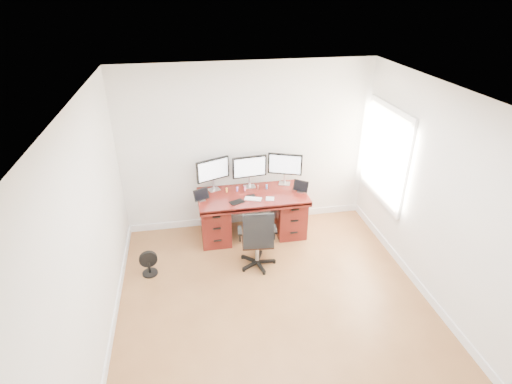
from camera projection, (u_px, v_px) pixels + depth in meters
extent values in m
plane|color=brown|center=(278.00, 313.00, 5.02)|extent=(4.50, 4.50, 0.00)
cube|color=white|center=(247.00, 148.00, 6.34)|extent=(4.00, 0.10, 2.70)
cube|color=white|center=(445.00, 206.00, 4.71)|extent=(0.10, 4.50, 2.70)
cube|color=white|center=(385.00, 154.00, 5.98)|extent=(0.04, 1.30, 1.50)
cube|color=white|center=(384.00, 155.00, 5.98)|extent=(0.01, 1.15, 1.35)
cube|color=#531410|center=(253.00, 196.00, 6.24)|extent=(1.70, 0.80, 0.05)
cube|color=#531410|center=(215.00, 219.00, 6.35)|extent=(0.45, 0.70, 0.70)
cube|color=#531410|center=(289.00, 212.00, 6.54)|extent=(0.45, 0.70, 0.70)
cube|color=#3E0E0B|center=(249.00, 199.00, 6.61)|extent=(0.74, 0.03, 0.40)
cylinder|color=black|center=(257.00, 262.00, 5.88)|extent=(0.56, 0.56, 0.07)
cylinder|color=silver|center=(257.00, 250.00, 5.78)|extent=(0.05, 0.05, 0.36)
cube|color=black|center=(257.00, 240.00, 5.69)|extent=(0.48, 0.46, 0.06)
cube|color=black|center=(259.00, 231.00, 5.39)|extent=(0.42, 0.09, 0.50)
cube|color=black|center=(240.00, 231.00, 5.60)|extent=(0.08, 0.22, 0.03)
cube|color=black|center=(275.00, 229.00, 5.63)|extent=(0.08, 0.22, 0.03)
cylinder|color=black|center=(150.00, 273.00, 5.70)|extent=(0.22, 0.22, 0.03)
cylinder|color=black|center=(149.00, 267.00, 5.65)|extent=(0.04, 0.04, 0.18)
cylinder|color=black|center=(148.00, 260.00, 5.59)|extent=(0.26, 0.09, 0.25)
cube|color=silver|center=(214.00, 189.00, 6.37)|extent=(0.22, 0.20, 0.01)
cylinder|color=silver|center=(214.00, 185.00, 6.33)|extent=(0.04, 0.04, 0.18)
cube|color=black|center=(213.00, 170.00, 6.21)|extent=(0.52, 0.24, 0.35)
cube|color=white|center=(213.00, 170.00, 6.19)|extent=(0.46, 0.19, 0.30)
cube|color=silver|center=(250.00, 186.00, 6.46)|extent=(0.19, 0.16, 0.01)
cylinder|color=silver|center=(250.00, 182.00, 6.43)|extent=(0.04, 0.04, 0.18)
cube|color=black|center=(249.00, 167.00, 6.30)|extent=(0.55, 0.09, 0.35)
cube|color=white|center=(250.00, 167.00, 6.28)|extent=(0.50, 0.06, 0.30)
cube|color=silver|center=(284.00, 184.00, 6.56)|extent=(0.22, 0.20, 0.01)
cylinder|color=silver|center=(285.00, 179.00, 6.52)|extent=(0.04, 0.04, 0.18)
cube|color=black|center=(285.00, 164.00, 6.39)|extent=(0.53, 0.23, 0.35)
cube|color=white|center=(285.00, 165.00, 6.38)|extent=(0.47, 0.18, 0.30)
cube|color=silver|center=(202.00, 200.00, 6.06)|extent=(0.12, 0.11, 0.01)
cube|color=black|center=(201.00, 195.00, 6.02)|extent=(0.25, 0.16, 0.17)
cube|color=silver|center=(301.00, 191.00, 6.31)|extent=(0.13, 0.12, 0.01)
cube|color=black|center=(301.00, 186.00, 6.26)|extent=(0.23, 0.20, 0.17)
cube|color=white|center=(253.00, 199.00, 6.09)|extent=(0.28, 0.19, 0.01)
cube|color=silver|center=(270.00, 199.00, 6.10)|extent=(0.15, 0.15, 0.01)
cube|color=black|center=(237.00, 202.00, 6.01)|extent=(0.25, 0.21, 0.01)
cube|color=black|center=(251.00, 196.00, 6.18)|extent=(0.14, 0.08, 0.01)
cylinder|color=gold|center=(227.00, 191.00, 6.29)|extent=(0.03, 0.03, 0.05)
sphere|color=gold|center=(227.00, 189.00, 6.27)|extent=(0.03, 0.03, 0.03)
cylinder|color=#A76EE3|center=(237.00, 190.00, 6.32)|extent=(0.03, 0.03, 0.05)
sphere|color=#A76EE3|center=(237.00, 188.00, 6.30)|extent=(0.03, 0.03, 0.03)
cylinder|color=pink|center=(245.00, 189.00, 6.33)|extent=(0.03, 0.03, 0.05)
sphere|color=pink|center=(245.00, 187.00, 6.32)|extent=(0.03, 0.03, 0.03)
cylinder|color=brown|center=(258.00, 188.00, 6.37)|extent=(0.03, 0.03, 0.05)
sphere|color=brown|center=(258.00, 186.00, 6.35)|extent=(0.03, 0.03, 0.03)
cylinder|color=#5797DE|center=(267.00, 187.00, 6.39)|extent=(0.03, 0.03, 0.05)
sphere|color=#5797DE|center=(267.00, 185.00, 6.37)|extent=(0.03, 0.03, 0.03)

